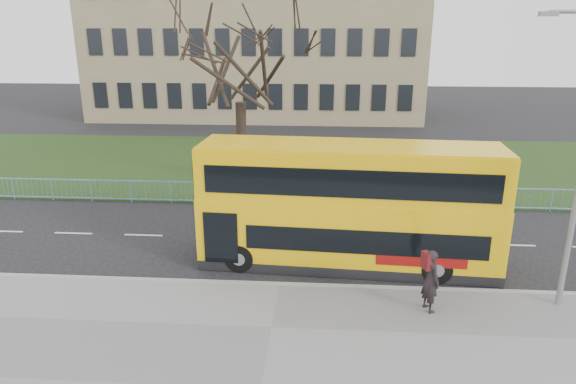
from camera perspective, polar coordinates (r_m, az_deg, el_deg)
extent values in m
plane|color=black|center=(18.67, -0.55, -8.26)|extent=(120.00, 120.00, 0.00)
cube|color=gray|center=(17.27, -0.96, -10.32)|extent=(80.00, 0.20, 0.14)
cube|color=#1D3413|center=(32.10, 1.44, 3.11)|extent=(80.00, 15.40, 0.08)
cube|color=#8B7958|center=(52.11, -3.17, 16.52)|extent=(30.00, 15.00, 14.00)
cube|color=yellow|center=(18.47, 6.61, -4.18)|extent=(10.54, 3.11, 1.93)
cube|color=yellow|center=(18.08, 6.74, -0.85)|extent=(10.54, 3.11, 0.33)
cube|color=yellow|center=(17.78, 6.86, 2.31)|extent=(10.48, 3.06, 1.73)
cube|color=black|center=(17.30, 8.52, -5.57)|extent=(8.02, 0.53, 0.84)
cube|color=black|center=(16.62, 6.78, 0.89)|extent=(9.56, 0.62, 0.94)
cylinder|color=black|center=(18.18, -5.44, -7.30)|extent=(1.05, 0.34, 1.03)
cylinder|color=black|center=(18.01, 16.20, -8.23)|extent=(1.05, 0.34, 1.03)
imported|color=black|center=(15.93, 15.55, -9.46)|extent=(0.70, 0.83, 1.94)
cube|color=gray|center=(15.81, 26.97, 17.23)|extent=(0.50, 0.25, 0.13)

